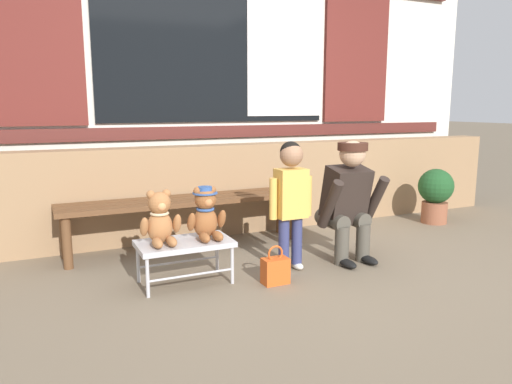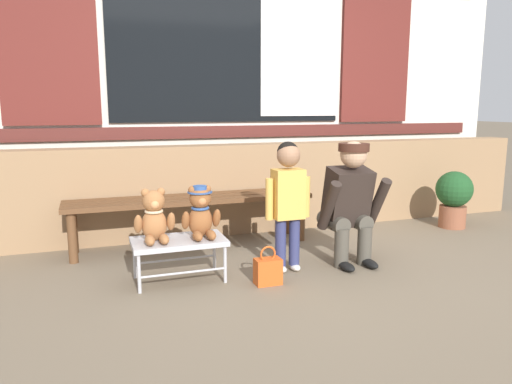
{
  "view_description": "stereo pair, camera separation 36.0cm",
  "coord_description": "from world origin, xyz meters",
  "px_view_note": "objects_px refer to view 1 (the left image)",
  "views": [
    {
      "loc": [
        -1.73,
        -2.81,
        1.2
      ],
      "look_at": [
        -0.19,
        0.52,
        0.55
      ],
      "focal_mm": 33.72,
      "sensor_mm": 36.0,
      "label": 1
    },
    {
      "loc": [
        -1.4,
        -2.95,
        1.2
      ],
      "look_at": [
        -0.19,
        0.52,
        0.55
      ],
      "focal_mm": 33.72,
      "sensor_mm": 36.0,
      "label": 2
    }
  ],
  "objects_px": {
    "wooden_bench_long": "(187,206)",
    "handbag_on_ground": "(275,270)",
    "child_standing": "(291,192)",
    "adult_crouching": "(349,200)",
    "potted_plant": "(435,192)",
    "teddy_bear_plain": "(160,220)",
    "small_display_bench": "(184,246)",
    "teddy_bear_with_hat": "(206,214)"
  },
  "relations": [
    {
      "from": "wooden_bench_long",
      "to": "handbag_on_ground",
      "type": "distance_m",
      "value": 1.14
    },
    {
      "from": "child_standing",
      "to": "handbag_on_ground",
      "type": "relative_size",
      "value": 3.52
    },
    {
      "from": "adult_crouching",
      "to": "handbag_on_ground",
      "type": "xyz_separation_m",
      "value": [
        -0.76,
        -0.23,
        -0.38
      ]
    },
    {
      "from": "adult_crouching",
      "to": "potted_plant",
      "type": "bearing_deg",
      "value": 22.16
    },
    {
      "from": "wooden_bench_long",
      "to": "teddy_bear_plain",
      "type": "relative_size",
      "value": 5.78
    },
    {
      "from": "potted_plant",
      "to": "adult_crouching",
      "type": "bearing_deg",
      "value": -157.84
    },
    {
      "from": "small_display_bench",
      "to": "handbag_on_ground",
      "type": "relative_size",
      "value": 2.35
    },
    {
      "from": "teddy_bear_plain",
      "to": "teddy_bear_with_hat",
      "type": "bearing_deg",
      "value": 0.13
    },
    {
      "from": "small_display_bench",
      "to": "adult_crouching",
      "type": "height_order",
      "value": "adult_crouching"
    },
    {
      "from": "small_display_bench",
      "to": "handbag_on_ground",
      "type": "height_order",
      "value": "small_display_bench"
    },
    {
      "from": "potted_plant",
      "to": "teddy_bear_with_hat",
      "type": "bearing_deg",
      "value": -167.68
    },
    {
      "from": "teddy_bear_with_hat",
      "to": "adult_crouching",
      "type": "xyz_separation_m",
      "value": [
        1.16,
        -0.04,
        0.01
      ]
    },
    {
      "from": "handbag_on_ground",
      "to": "small_display_bench",
      "type": "bearing_deg",
      "value": 154.06
    },
    {
      "from": "child_standing",
      "to": "potted_plant",
      "type": "bearing_deg",
      "value": 17.4
    },
    {
      "from": "wooden_bench_long",
      "to": "potted_plant",
      "type": "xyz_separation_m",
      "value": [
        2.62,
        -0.2,
        -0.05
      ]
    },
    {
      "from": "teddy_bear_plain",
      "to": "handbag_on_ground",
      "type": "height_order",
      "value": "teddy_bear_plain"
    },
    {
      "from": "teddy_bear_plain",
      "to": "adult_crouching",
      "type": "distance_m",
      "value": 1.48
    },
    {
      "from": "wooden_bench_long",
      "to": "adult_crouching",
      "type": "xyz_separation_m",
      "value": [
        1.06,
        -0.83,
        0.11
      ]
    },
    {
      "from": "child_standing",
      "to": "handbag_on_ground",
      "type": "bearing_deg",
      "value": -137.47
    },
    {
      "from": "teddy_bear_plain",
      "to": "teddy_bear_with_hat",
      "type": "relative_size",
      "value": 1.0
    },
    {
      "from": "handbag_on_ground",
      "to": "wooden_bench_long",
      "type": "bearing_deg",
      "value": 105.77
    },
    {
      "from": "child_standing",
      "to": "potted_plant",
      "type": "relative_size",
      "value": 1.68
    },
    {
      "from": "child_standing",
      "to": "adult_crouching",
      "type": "height_order",
      "value": "child_standing"
    },
    {
      "from": "small_display_bench",
      "to": "teddy_bear_with_hat",
      "type": "height_order",
      "value": "teddy_bear_with_hat"
    },
    {
      "from": "teddy_bear_plain",
      "to": "potted_plant",
      "type": "height_order",
      "value": "teddy_bear_plain"
    },
    {
      "from": "wooden_bench_long",
      "to": "teddy_bear_with_hat",
      "type": "bearing_deg",
      "value": -97.07
    },
    {
      "from": "teddy_bear_plain",
      "to": "handbag_on_ground",
      "type": "distance_m",
      "value": 0.85
    },
    {
      "from": "child_standing",
      "to": "adult_crouching",
      "type": "bearing_deg",
      "value": 2.03
    },
    {
      "from": "teddy_bear_with_hat",
      "to": "small_display_bench",
      "type": "bearing_deg",
      "value": -179.23
    },
    {
      "from": "wooden_bench_long",
      "to": "small_display_bench",
      "type": "distance_m",
      "value": 0.84
    },
    {
      "from": "adult_crouching",
      "to": "potted_plant",
      "type": "height_order",
      "value": "adult_crouching"
    },
    {
      "from": "wooden_bench_long",
      "to": "child_standing",
      "type": "bearing_deg",
      "value": -57.84
    },
    {
      "from": "teddy_bear_plain",
      "to": "child_standing",
      "type": "distance_m",
      "value": 0.96
    },
    {
      "from": "wooden_bench_long",
      "to": "potted_plant",
      "type": "height_order",
      "value": "potted_plant"
    },
    {
      "from": "adult_crouching",
      "to": "small_display_bench",
      "type": "bearing_deg",
      "value": 178.33
    },
    {
      "from": "wooden_bench_long",
      "to": "teddy_bear_with_hat",
      "type": "distance_m",
      "value": 0.8
    },
    {
      "from": "teddy_bear_plain",
      "to": "small_display_bench",
      "type": "bearing_deg",
      "value": -0.51
    },
    {
      "from": "small_display_bench",
      "to": "potted_plant",
      "type": "bearing_deg",
      "value": 11.7
    },
    {
      "from": "child_standing",
      "to": "potted_plant",
      "type": "distance_m",
      "value": 2.2
    },
    {
      "from": "child_standing",
      "to": "handbag_on_ground",
      "type": "height_order",
      "value": "child_standing"
    },
    {
      "from": "teddy_bear_plain",
      "to": "adult_crouching",
      "type": "xyz_separation_m",
      "value": [
        1.48,
        -0.04,
        0.02
      ]
    },
    {
      "from": "handbag_on_ground",
      "to": "teddy_bear_with_hat",
      "type": "bearing_deg",
      "value": 145.53
    }
  ]
}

